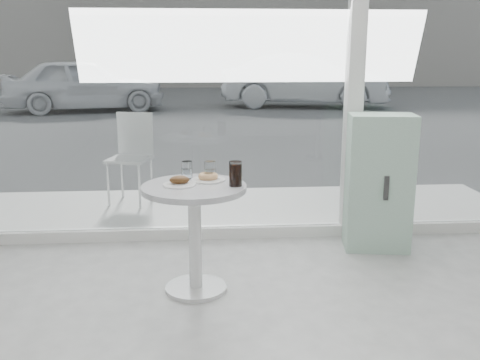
{
  "coord_description": "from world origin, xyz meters",
  "views": [
    {
      "loc": [
        -0.45,
        -1.64,
        1.66
      ],
      "look_at": [
        -0.2,
        1.7,
        0.85
      ],
      "focal_mm": 40.0,
      "sensor_mm": 36.0,
      "label": 1
    }
  ],
  "objects": [
    {
      "name": "car_white",
      "position": [
        -3.68,
        13.92,
        0.75
      ],
      "size": [
        4.66,
        2.63,
        1.5
      ],
      "primitive_type": "imported",
      "rotation": [
        0.0,
        0.0,
        1.78
      ],
      "color": "silver",
      "rests_on": "street"
    },
    {
      "name": "storefront",
      "position": [
        0.07,
        3.0,
        1.71
      ],
      "size": [
        5.0,
        0.14,
        3.0
      ],
      "color": "white",
      "rests_on": "ground"
    },
    {
      "name": "plate_donut",
      "position": [
        -0.4,
        2.03,
        0.79
      ],
      "size": [
        0.24,
        0.24,
        0.06
      ],
      "color": "white",
      "rests_on": "main_table"
    },
    {
      "name": "cola_glass",
      "position": [
        -0.22,
        1.87,
        0.85
      ],
      "size": [
        0.09,
        0.09,
        0.17
      ],
      "color": "white",
      "rests_on": "main_table"
    },
    {
      "name": "far_building",
      "position": [
        0.0,
        25.0,
        4.0
      ],
      "size": [
        40.0,
        2.0,
        8.0
      ],
      "primitive_type": "cube",
      "color": "gray",
      "rests_on": "ground"
    },
    {
      "name": "main_table",
      "position": [
        -0.5,
        1.9,
        0.55
      ],
      "size": [
        0.72,
        0.72,
        0.77
      ],
      "color": "silver",
      "rests_on": "ground"
    },
    {
      "name": "water_tumbler_a",
      "position": [
        -0.55,
        2.11,
        0.83
      ],
      "size": [
        0.08,
        0.08,
        0.13
      ],
      "color": "white",
      "rests_on": "main_table"
    },
    {
      "name": "patio_chair",
      "position": [
        -1.2,
        4.15,
        0.6
      ],
      "size": [
        0.51,
        0.51,
        0.96
      ],
      "rotation": [
        0.0,
        0.0,
        -0.28
      ],
      "color": "silver",
      "rests_on": "patio_deck"
    },
    {
      "name": "mint_cabinet",
      "position": [
        1.05,
        2.64,
        0.58
      ],
      "size": [
        0.58,
        0.43,
        1.16
      ],
      "rotation": [
        0.0,
        0.0,
        -0.15
      ],
      "color": "#84A994",
      "rests_on": "ground"
    },
    {
      "name": "car_silver",
      "position": [
        2.73,
        14.62,
        0.81
      ],
      "size": [
        5.1,
        2.48,
        1.61
      ],
      "primitive_type": "imported",
      "rotation": [
        0.0,
        0.0,
        1.41
      ],
      "color": "#96999D",
      "rests_on": "street"
    },
    {
      "name": "plate_fritter",
      "position": [
        -0.59,
        1.9,
        0.8
      ],
      "size": [
        0.22,
        0.22,
        0.07
      ],
      "color": "white",
      "rests_on": "main_table"
    },
    {
      "name": "patio_deck",
      "position": [
        0.0,
        3.8,
        0.03
      ],
      "size": [
        5.6,
        1.6,
        0.05
      ],
      "primitive_type": "cube",
      "color": "silver",
      "rests_on": "ground"
    },
    {
      "name": "water_tumbler_b",
      "position": [
        -0.38,
        2.07,
        0.83
      ],
      "size": [
        0.08,
        0.08,
        0.13
      ],
      "color": "white",
      "rests_on": "main_table"
    },
    {
      "name": "street",
      "position": [
        0.0,
        16.0,
        -0.0
      ],
      "size": [
        40.0,
        24.0,
        0.0
      ],
      "primitive_type": "cube",
      "color": "#3C3C3C",
      "rests_on": "ground"
    }
  ]
}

